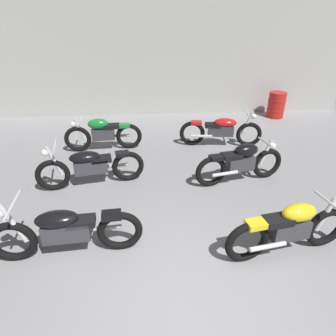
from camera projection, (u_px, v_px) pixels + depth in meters
ground_plane at (186, 311)px, 3.55m from camera, size 60.00×60.00×0.00m
back_wall at (155, 60)px, 9.71m from camera, size 13.12×0.24×3.60m
motorcycle_left_row_0 at (65, 230)px, 4.19m from camera, size 2.17×0.68×0.97m
motorcycle_left_row_1 at (90, 166)px, 5.95m from camera, size 2.15×0.75×0.97m
motorcycle_left_row_2 at (103, 133)px, 7.53m from camera, size 1.97×0.49×0.88m
motorcycle_right_row_0 at (290, 228)px, 4.22m from camera, size 1.96×0.60×0.88m
motorcycle_right_row_1 at (241, 162)px, 6.08m from camera, size 1.95×0.64×0.88m
motorcycle_right_row_2 at (221, 130)px, 7.76m from camera, size 2.16×0.68×0.97m
oil_drum at (276, 105)px, 9.95m from camera, size 0.59×0.59×0.85m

